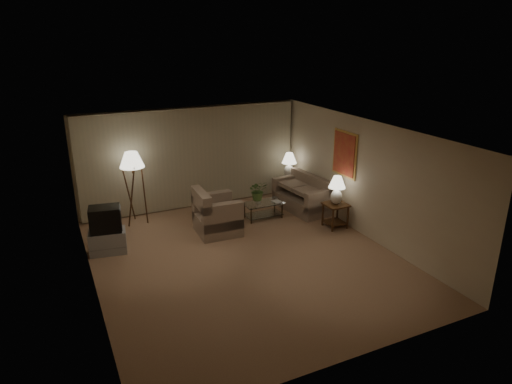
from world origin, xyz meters
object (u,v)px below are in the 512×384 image
Objects in this scene: side_table_far at (289,184)px; ottoman at (210,218)px; tv_cabinet at (108,242)px; crt_tv at (105,219)px; coffee_table at (263,208)px; armchair at (217,215)px; floor_lamp at (134,187)px; sofa at (301,197)px; table_lamp_far at (289,163)px; vase at (258,201)px; table_lamp_near at (337,188)px; side_table_near at (335,211)px.

side_table_far reaches higher than ottoman.
tv_cabinet is 1.19× the size of crt_tv.
tv_cabinet reaches higher than coffee_table.
side_table_far is at bearing -60.16° from armchair.
tv_cabinet is at bearing -123.25° from floor_lamp.
floor_lamp is (-1.62, 1.39, 0.52)m from armchair.
table_lamp_far is (0.15, 0.96, 0.66)m from sofa.
side_table_far reaches higher than coffee_table.
coffee_table is at bearing -141.36° from side_table_far.
vase is (-1.48, -1.06, -0.54)m from table_lamp_far.
tv_cabinet is (-5.20, -1.35, -0.78)m from table_lamp_far.
table_lamp_near is at bearing -1.12° from tv_cabinet.
coffee_table is 0.26m from vase.
table_lamp_near is 0.38× the size of floor_lamp.
armchair is at bearing -40.65° from floor_lamp.
table_lamp_far is at bearing 90.00° from table_lamp_near.
crt_tv is (0.00, 0.00, 0.52)m from tv_cabinet.
armchair is 1.26m from vase.
sofa is 0.98m from side_table_far.
sofa is 2.61m from ottoman.
floor_lamp reaches higher than crt_tv.
armchair is 1.41m from coffee_table.
side_table_near is 4.92m from floor_lamp.
table_lamp_far reaches higher than table_lamp_near.
vase is (-0.15, 0.00, 0.21)m from coffee_table.
tv_cabinet is 3.74m from vase.
floor_lamp is at bearing -180.00° from table_lamp_far.
side_table_near is 1.00× the size of side_table_far.
crt_tv reaches higher than side_table_far.
table_lamp_near is at bearing -90.00° from side_table_near.
sofa is at bearing 4.84° from coffee_table.
sofa is 1.34m from vase.
tv_cabinet is (-2.50, 0.03, -0.18)m from armchair.
armchair is 1.83× the size of side_table_far.
armchair reaches higher than side_table_near.
crt_tv is at bearing -165.41° from side_table_far.
vase is at bearing -144.30° from table_lamp_far.
table_lamp_near is 4.90× the size of vase.
ottoman is 1.30m from vase.
tv_cabinet is (-5.20, 0.96, -0.76)m from table_lamp_near.
sofa is at bearing 13.76° from crt_tv.
sofa is 5.08m from crt_tv.
floor_lamp is (-2.98, 1.06, 0.68)m from coffee_table.
table_lamp_near is at bearing -43.19° from coffee_table.
coffee_table is 1.21× the size of tv_cabinet.
side_table_near is 2.31m from side_table_far.
side_table_far is 1.83m from vase.
table_lamp_far is at bearing 90.00° from side_table_near.
side_table_near is 1.83m from coffee_table.
side_table_near is 4.23× the size of vase.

